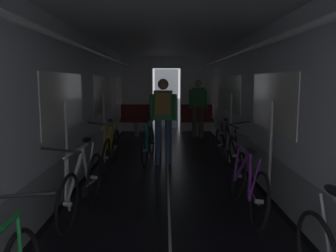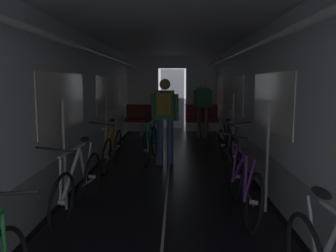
{
  "view_description": "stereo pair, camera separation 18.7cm",
  "coord_description": "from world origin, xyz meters",
  "px_view_note": "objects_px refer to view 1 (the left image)",
  "views": [
    {
      "loc": [
        -0.05,
        -2.05,
        1.64
      ],
      "look_at": [
        0.0,
        3.53,
        0.9
      ],
      "focal_mm": 36.3,
      "sensor_mm": 36.0,
      "label": 1
    },
    {
      "loc": [
        0.14,
        -2.05,
        1.64
      ],
      "look_at": [
        0.0,
        3.53,
        0.9
      ],
      "focal_mm": 36.3,
      "sensor_mm": 36.0,
      "label": 2
    }
  ],
  "objects_px": {
    "bench_seat_far_right": "(196,117)",
    "person_cyclist_aisle": "(163,114)",
    "bicycle_purple": "(247,183)",
    "bicycle_teal_in_aisle": "(148,143)",
    "bicycle_black": "(227,147)",
    "bicycle_white": "(82,185)",
    "person_standing_near_bench": "(198,104)",
    "bicycle_yellow": "(110,149)",
    "bench_seat_far_left": "(137,117)"
  },
  "relations": [
    {
      "from": "bench_seat_far_right",
      "to": "person_cyclist_aisle",
      "type": "bearing_deg",
      "value": -105.34
    },
    {
      "from": "bicycle_purple",
      "to": "bicycle_teal_in_aisle",
      "type": "relative_size",
      "value": 1.0
    },
    {
      "from": "bicycle_black",
      "to": "bicycle_purple",
      "type": "bearing_deg",
      "value": -94.32
    },
    {
      "from": "bench_seat_far_right",
      "to": "bicycle_black",
      "type": "relative_size",
      "value": 0.58
    },
    {
      "from": "bench_seat_far_right",
      "to": "bicycle_white",
      "type": "height_order",
      "value": "bench_seat_far_right"
    },
    {
      "from": "bicycle_purple",
      "to": "bicycle_teal_in_aisle",
      "type": "distance_m",
      "value": 3.07
    },
    {
      "from": "person_standing_near_bench",
      "to": "person_cyclist_aisle",
      "type": "bearing_deg",
      "value": -107.08
    },
    {
      "from": "bicycle_purple",
      "to": "person_standing_near_bench",
      "type": "bearing_deg",
      "value": 90.7
    },
    {
      "from": "bicycle_white",
      "to": "bicycle_yellow",
      "type": "bearing_deg",
      "value": 90.34
    },
    {
      "from": "bicycle_teal_in_aisle",
      "to": "bench_seat_far_left",
      "type": "bearing_deg",
      "value": 98.77
    },
    {
      "from": "bench_seat_far_left",
      "to": "person_standing_near_bench",
      "type": "bearing_deg",
      "value": -11.79
    },
    {
      "from": "person_cyclist_aisle",
      "to": "person_standing_near_bench",
      "type": "xyz_separation_m",
      "value": [
        0.99,
        3.21,
        -0.04
      ]
    },
    {
      "from": "bicycle_purple",
      "to": "person_standing_near_bench",
      "type": "height_order",
      "value": "person_standing_near_bench"
    },
    {
      "from": "bicycle_black",
      "to": "bicycle_yellow",
      "type": "height_order",
      "value": "same"
    },
    {
      "from": "person_standing_near_bench",
      "to": "bicycle_white",
      "type": "bearing_deg",
      "value": -108.87
    },
    {
      "from": "bicycle_purple",
      "to": "bicycle_teal_in_aisle",
      "type": "height_order",
      "value": "bicycle_purple"
    },
    {
      "from": "bench_seat_far_left",
      "to": "bicycle_purple",
      "type": "relative_size",
      "value": 0.58
    },
    {
      "from": "bicycle_purple",
      "to": "bicycle_white",
      "type": "xyz_separation_m",
      "value": [
        -2.03,
        -0.05,
        0.0
      ]
    },
    {
      "from": "bench_seat_far_right",
      "to": "bicycle_yellow",
      "type": "distance_m",
      "value": 4.35
    },
    {
      "from": "bench_seat_far_right",
      "to": "bicycle_white",
      "type": "xyz_separation_m",
      "value": [
        -1.96,
        -6.11,
        -0.18
      ]
    },
    {
      "from": "person_cyclist_aisle",
      "to": "bicycle_teal_in_aisle",
      "type": "xyz_separation_m",
      "value": [
        -0.31,
        0.27,
        -0.63
      ]
    },
    {
      "from": "bicycle_black",
      "to": "bicycle_yellow",
      "type": "relative_size",
      "value": 1.0
    },
    {
      "from": "bicycle_teal_in_aisle",
      "to": "person_standing_near_bench",
      "type": "relative_size",
      "value": 1.0
    },
    {
      "from": "bicycle_white",
      "to": "bicycle_teal_in_aisle",
      "type": "height_order",
      "value": "bicycle_white"
    },
    {
      "from": "person_standing_near_bench",
      "to": "bicycle_black",
      "type": "bearing_deg",
      "value": -85.84
    },
    {
      "from": "bicycle_purple",
      "to": "bicycle_black",
      "type": "relative_size",
      "value": 1.0
    },
    {
      "from": "bicycle_teal_in_aisle",
      "to": "bicycle_black",
      "type": "bearing_deg",
      "value": -15.62
    },
    {
      "from": "bicycle_teal_in_aisle",
      "to": "person_standing_near_bench",
      "type": "xyz_separation_m",
      "value": [
        1.29,
        2.94,
        0.59
      ]
    },
    {
      "from": "bicycle_black",
      "to": "bicycle_teal_in_aisle",
      "type": "distance_m",
      "value": 1.59
    },
    {
      "from": "bicycle_black",
      "to": "person_cyclist_aisle",
      "type": "relative_size",
      "value": 1.01
    },
    {
      "from": "bench_seat_far_left",
      "to": "bicycle_teal_in_aisle",
      "type": "xyz_separation_m",
      "value": [
        0.51,
        -3.32,
        -0.18
      ]
    },
    {
      "from": "bicycle_teal_in_aisle",
      "to": "person_cyclist_aisle",
      "type": "bearing_deg",
      "value": -41.09
    },
    {
      "from": "bicycle_teal_in_aisle",
      "to": "bicycle_yellow",
      "type": "bearing_deg",
      "value": -140.67
    },
    {
      "from": "bench_seat_far_right",
      "to": "bicycle_yellow",
      "type": "height_order",
      "value": "same"
    },
    {
      "from": "bicycle_purple",
      "to": "bicycle_yellow",
      "type": "bearing_deg",
      "value": 133.05
    },
    {
      "from": "bicycle_white",
      "to": "bicycle_teal_in_aisle",
      "type": "relative_size",
      "value": 1.0
    },
    {
      "from": "bench_seat_far_left",
      "to": "bicycle_white",
      "type": "relative_size",
      "value": 0.58
    },
    {
      "from": "bicycle_yellow",
      "to": "bicycle_white",
      "type": "bearing_deg",
      "value": -89.66
    },
    {
      "from": "bench_seat_far_right",
      "to": "bicycle_black",
      "type": "bearing_deg",
      "value": -86.22
    },
    {
      "from": "bicycle_black",
      "to": "bench_seat_far_left",
      "type": "bearing_deg",
      "value": 118.66
    },
    {
      "from": "bench_seat_far_left",
      "to": "person_standing_near_bench",
      "type": "distance_m",
      "value": 1.89
    },
    {
      "from": "bench_seat_far_left",
      "to": "bicycle_purple",
      "type": "height_order",
      "value": "bicycle_purple"
    },
    {
      "from": "person_cyclist_aisle",
      "to": "bicycle_purple",
      "type": "bearing_deg",
      "value": -66.96
    },
    {
      "from": "bench_seat_far_right",
      "to": "bicycle_white",
      "type": "bearing_deg",
      "value": -107.76
    },
    {
      "from": "bicycle_white",
      "to": "person_cyclist_aisle",
      "type": "relative_size",
      "value": 1.0
    },
    {
      "from": "bench_seat_far_right",
      "to": "bicycle_purple",
      "type": "xyz_separation_m",
      "value": [
        0.07,
        -6.06,
        -0.19
      ]
    },
    {
      "from": "bicycle_black",
      "to": "person_cyclist_aisle",
      "type": "height_order",
      "value": "person_cyclist_aisle"
    },
    {
      "from": "person_cyclist_aisle",
      "to": "bicycle_teal_in_aisle",
      "type": "height_order",
      "value": "person_cyclist_aisle"
    },
    {
      "from": "bicycle_purple",
      "to": "bicycle_yellow",
      "type": "distance_m",
      "value": 2.99
    },
    {
      "from": "bicycle_black",
      "to": "person_standing_near_bench",
      "type": "distance_m",
      "value": 3.43
    }
  ]
}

